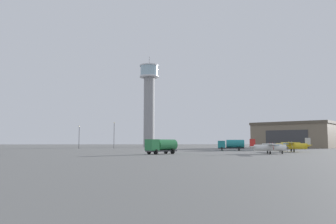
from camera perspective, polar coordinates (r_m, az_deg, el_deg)
The scene contains 9 objects.
ground_plane at distance 65.29m, azimuth -1.18°, elevation -7.32°, with size 400.00×400.00×0.00m, color slate.
control_tower at distance 144.17m, azimuth -3.33°, elevation 2.47°, with size 8.53×8.53×40.32m.
hangar at distance 134.10m, azimuth 21.16°, elevation -3.78°, with size 32.15×31.88×9.72m.
airplane_white at distance 67.30m, azimuth 17.32°, elevation -5.86°, with size 7.83×10.00×2.94m.
airplane_yellow at distance 81.55m, azimuth 20.89°, elevation -5.48°, with size 8.69×11.11×3.27m.
truck_fuel_tanker_teal at distance 89.20m, azimuth 11.04°, elevation -5.60°, with size 7.24×4.11×2.88m.
truck_fuel_tanker_green at distance 63.24m, azimuth -1.13°, elevation -5.90°, with size 6.56×5.76×2.85m.
light_post_west at distance 112.66m, azimuth -15.31°, elevation -3.84°, with size 0.44×0.44×7.75m.
light_post_east at distance 113.06m, azimuth -9.43°, elevation -3.62°, with size 0.44×0.44×9.02m.
Camera 1 is at (-3.73, -65.13, 2.48)m, focal length 34.77 mm.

